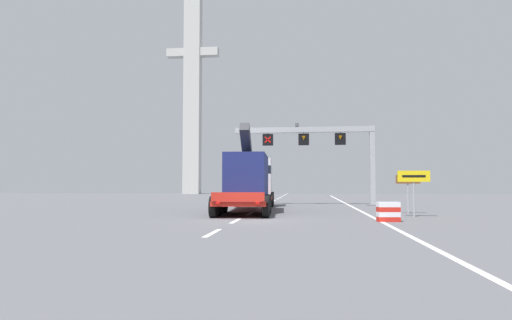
# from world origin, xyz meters

# --- Properties ---
(ground) EXTENTS (112.00, 112.00, 0.00)m
(ground) POSITION_xyz_m (0.00, 0.00, 0.00)
(ground) COLOR #5B5B60
(lane_markings) EXTENTS (0.20, 63.57, 0.01)m
(lane_markings) POSITION_xyz_m (-0.51, 24.48, 0.01)
(lane_markings) COLOR silver
(lane_markings) RESTS_ON ground
(edge_line_right) EXTENTS (0.20, 63.00, 0.01)m
(edge_line_right) POSITION_xyz_m (6.20, 12.00, 0.01)
(edge_line_right) COLOR silver
(edge_line_right) RESTS_ON ground
(overhead_lane_gantry) EXTENTS (11.64, 0.90, 6.72)m
(overhead_lane_gantry) POSITION_xyz_m (4.10, 14.97, 5.19)
(overhead_lane_gantry) COLOR #9EA0A5
(overhead_lane_gantry) RESTS_ON ground
(heavy_haul_truck_red) EXTENTS (3.63, 14.16, 5.30)m
(heavy_haul_truck_red) POSITION_xyz_m (-0.99, 8.39, 1.99)
(heavy_haul_truck_red) COLOR red
(heavy_haul_truck_red) RESTS_ON ground
(exit_sign_yellow) EXTENTS (1.67, 0.15, 2.44)m
(exit_sign_yellow) POSITION_xyz_m (8.43, 2.72, 1.88)
(exit_sign_yellow) COLOR #9EA0A5
(exit_sign_yellow) RESTS_ON ground
(tourist_info_sign_brown) EXTENTS (1.39, 0.15, 2.26)m
(tourist_info_sign_brown) POSITION_xyz_m (8.71, 5.35, 1.71)
(tourist_info_sign_brown) COLOR #9EA0A5
(tourist_info_sign_brown) RESTS_ON ground
(crash_barrier_striped) EXTENTS (1.05, 0.60, 0.90)m
(crash_barrier_striped) POSITION_xyz_m (6.53, -0.43, 0.45)
(crash_barrier_striped) COLOR red
(crash_barrier_striped) RESTS_ON ground
(bridge_pylon_distant) EXTENTS (9.00, 2.00, 39.42)m
(bridge_pylon_distant) POSITION_xyz_m (-16.71, 52.33, 20.10)
(bridge_pylon_distant) COLOR #B7B7B2
(bridge_pylon_distant) RESTS_ON ground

